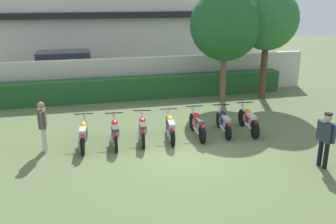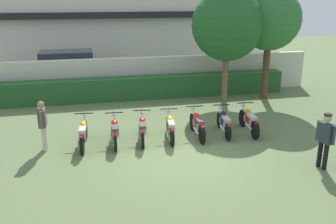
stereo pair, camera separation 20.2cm
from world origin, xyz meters
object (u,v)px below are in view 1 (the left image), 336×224
at_px(tree_far_side, 267,20).
at_px(inspector_person, 43,122).
at_px(motorcycle_in_row_3, 170,127).
at_px(parked_car, 68,69).
at_px(tree_near_inspector, 226,25).
at_px(motorcycle_in_row_4, 197,124).
at_px(motorcycle_in_row_6, 248,120).
at_px(motorcycle_in_row_5, 224,122).
at_px(motorcycle_in_row_2, 143,128).
at_px(motorcycle_in_row_1, 115,131).
at_px(officer_0, 326,136).
at_px(motorcycle_in_row_0, 84,133).

xyz_separation_m(tree_far_side, inspector_person, (-9.57, -4.09, -2.68)).
distance_m(motorcycle_in_row_3, inspector_person, 4.10).
distance_m(parked_car, tree_near_inspector, 8.69).
distance_m(motorcycle_in_row_4, motorcycle_in_row_6, 1.90).
xyz_separation_m(motorcycle_in_row_4, motorcycle_in_row_5, (0.99, 0.05, -0.02)).
height_order(motorcycle_in_row_2, motorcycle_in_row_4, motorcycle_in_row_4).
distance_m(parked_car, motorcycle_in_row_6, 10.72).
relative_size(parked_car, motorcycle_in_row_1, 2.48).
xyz_separation_m(motorcycle_in_row_2, motorcycle_in_row_4, (1.90, -0.03, 0.01)).
xyz_separation_m(motorcycle_in_row_6, officer_0, (0.80, -3.11, 0.49)).
distance_m(tree_near_inspector, motorcycle_in_row_3, 6.13).
distance_m(motorcycle_in_row_4, officer_0, 4.17).
xyz_separation_m(motorcycle_in_row_4, motorcycle_in_row_6, (1.90, -0.03, 0.00)).
height_order(tree_far_side, motorcycle_in_row_2, tree_far_side).
bearing_deg(motorcycle_in_row_6, tree_near_inspector, -3.60).
distance_m(motorcycle_in_row_4, motorcycle_in_row_5, 0.99).
relative_size(motorcycle_in_row_4, motorcycle_in_row_6, 0.97).
xyz_separation_m(parked_car, inspector_person, (-0.63, -8.68, 0.00)).
distance_m(tree_near_inspector, motorcycle_in_row_6, 5.07).
bearing_deg(motorcycle_in_row_4, tree_far_side, -45.53).
bearing_deg(inspector_person, officer_0, -21.78).
bearing_deg(tree_near_inspector, motorcycle_in_row_3, -130.83).
distance_m(parked_car, officer_0, 13.74).
bearing_deg(motorcycle_in_row_3, motorcycle_in_row_2, 93.98).
relative_size(motorcycle_in_row_0, motorcycle_in_row_1, 1.08).
bearing_deg(parked_car, motorcycle_in_row_0, -86.07).
xyz_separation_m(tree_far_side, officer_0, (-1.84, -7.17, -2.68)).
relative_size(tree_near_inspector, motorcycle_in_row_4, 2.64).
relative_size(motorcycle_in_row_0, motorcycle_in_row_4, 1.04).
height_order(parked_car, motorcycle_in_row_5, parked_car).
distance_m(motorcycle_in_row_1, inspector_person, 2.26).
bearing_deg(motorcycle_in_row_6, tree_far_side, -27.63).
bearing_deg(motorcycle_in_row_6, motorcycle_in_row_5, 90.73).
relative_size(tree_near_inspector, motorcycle_in_row_0, 2.55).
xyz_separation_m(tree_far_side, motorcycle_in_row_3, (-5.50, -4.06, -3.18)).
relative_size(parked_car, officer_0, 2.80).
bearing_deg(officer_0, motorcycle_in_row_3, -51.33).
bearing_deg(motorcycle_in_row_0, motorcycle_in_row_1, -87.91).
bearing_deg(motorcycle_in_row_1, officer_0, -115.34).
bearing_deg(tree_near_inspector, motorcycle_in_row_4, -122.22).
bearing_deg(motorcycle_in_row_4, parked_car, 29.85).
height_order(motorcycle_in_row_3, officer_0, officer_0).
height_order(motorcycle_in_row_3, motorcycle_in_row_5, motorcycle_in_row_3).
height_order(motorcycle_in_row_0, motorcycle_in_row_2, motorcycle_in_row_0).
height_order(tree_near_inspector, motorcycle_in_row_1, tree_near_inspector).
relative_size(tree_far_side, motorcycle_in_row_4, 2.65).
xyz_separation_m(motorcycle_in_row_0, motorcycle_in_row_3, (2.86, -0.03, -0.01)).
relative_size(parked_car, motorcycle_in_row_5, 2.47).
height_order(motorcycle_in_row_0, motorcycle_in_row_3, motorcycle_in_row_0).
bearing_deg(tree_near_inspector, motorcycle_in_row_6, -99.00).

